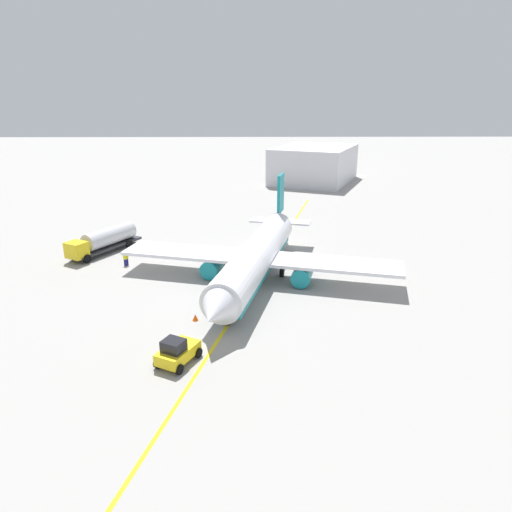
{
  "coord_description": "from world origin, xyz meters",
  "views": [
    {
      "loc": [
        47.79,
        -0.7,
        19.63
      ],
      "look_at": [
        0.0,
        0.0,
        3.0
      ],
      "focal_mm": 32.02,
      "sensor_mm": 36.0,
      "label": 1
    }
  ],
  "objects_px": {
    "fuel_tanker": "(104,240)",
    "safety_cone_nose": "(195,317)",
    "pushback_tug": "(177,352)",
    "refueling_worker": "(126,259)",
    "airplane": "(257,257)"
  },
  "relations": [
    {
      "from": "fuel_tanker",
      "to": "refueling_worker",
      "type": "height_order",
      "value": "fuel_tanker"
    },
    {
      "from": "pushback_tug",
      "to": "safety_cone_nose",
      "type": "bearing_deg",
      "value": 175.38
    },
    {
      "from": "pushback_tug",
      "to": "refueling_worker",
      "type": "relative_size",
      "value": 2.41
    },
    {
      "from": "safety_cone_nose",
      "to": "pushback_tug",
      "type": "bearing_deg",
      "value": -4.62
    },
    {
      "from": "pushback_tug",
      "to": "safety_cone_nose",
      "type": "distance_m",
      "value": 7.24
    },
    {
      "from": "pushback_tug",
      "to": "safety_cone_nose",
      "type": "relative_size",
      "value": 6.52
    },
    {
      "from": "airplane",
      "to": "pushback_tug",
      "type": "bearing_deg",
      "value": -20.65
    },
    {
      "from": "refueling_worker",
      "to": "airplane",
      "type": "bearing_deg",
      "value": 73.16
    },
    {
      "from": "refueling_worker",
      "to": "safety_cone_nose",
      "type": "relative_size",
      "value": 2.71
    },
    {
      "from": "airplane",
      "to": "safety_cone_nose",
      "type": "distance_m",
      "value": 11.9
    },
    {
      "from": "fuel_tanker",
      "to": "safety_cone_nose",
      "type": "xyz_separation_m",
      "value": [
        20.03,
        14.29,
        -1.42
      ]
    },
    {
      "from": "airplane",
      "to": "fuel_tanker",
      "type": "xyz_separation_m",
      "value": [
        -9.99,
        -20.2,
        -1.01
      ]
    },
    {
      "from": "airplane",
      "to": "refueling_worker",
      "type": "bearing_deg",
      "value": -106.84
    },
    {
      "from": "fuel_tanker",
      "to": "refueling_worker",
      "type": "distance_m",
      "value": 6.64
    },
    {
      "from": "airplane",
      "to": "safety_cone_nose",
      "type": "xyz_separation_m",
      "value": [
        10.04,
        -5.91,
        -2.43
      ]
    }
  ]
}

